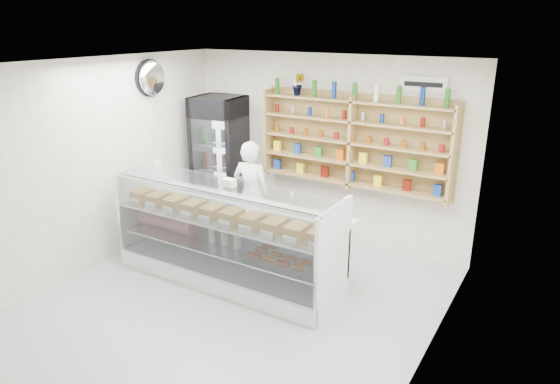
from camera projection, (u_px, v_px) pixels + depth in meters
The scene contains 8 objects.
room at pixel (225, 196), 5.50m from camera, with size 5.00×5.00×5.00m.
display_counter at pixel (228, 254), 6.47m from camera, with size 3.04×0.91×1.32m.
shop_worker at pixel (251, 194), 7.36m from camera, with size 0.59×0.39×1.61m, color white.
drinks_cooler at pixel (221, 161), 8.18m from camera, with size 0.85×0.83×2.11m.
wall_shelving at pixel (352, 142), 7.09m from camera, with size 2.84×0.28×1.33m.
potted_plant at pixel (298, 84), 7.28m from camera, with size 0.18×0.14×0.33m, color #1E6626.
security_mirror at pixel (152, 78), 7.19m from camera, with size 0.15×0.50×0.50m, color silver.
wall_sign at pixel (424, 84), 6.48m from camera, with size 0.62×0.03×0.20m, color white.
Camera 1 is at (3.20, -4.13, 3.21)m, focal length 32.00 mm.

